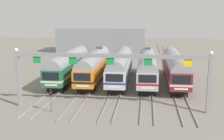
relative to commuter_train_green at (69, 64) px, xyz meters
The scene contains 10 objects.
ground_plane 8.92m from the commuter_train_green, ahead, with size 160.00×160.00×0.00m, color gray.
track_bed 19.19m from the commuter_train_green, 63.42° to the left, with size 18.52×70.00×0.15m.
commuter_train_green is the anchor object (origin of this frame).
commuter_train_orange 4.25m from the commuter_train_green, ahead, with size 2.88×18.06×5.05m.
commuter_train_silver 8.51m from the commuter_train_green, ahead, with size 2.88×18.06×4.77m.
commuter_train_stainless 12.76m from the commuter_train_green, ahead, with size 2.88×18.06×5.05m.
commuter_train_maroon 17.02m from the commuter_train_green, ahead, with size 2.88×18.06×4.77m.
catenary_gantry 16.16m from the commuter_train_green, 57.77° to the right, with size 22.26×0.44×6.97m.
yard_signal_mast 15.48m from the commuter_train_green, 82.09° to the right, with size 0.28×0.35×2.64m.
maintenance_building 34.57m from the commuter_train_green, 89.62° to the left, with size 23.76×10.00×6.89m, color gray.
Camera 1 is at (4.00, -44.96, 10.99)m, focal length 46.12 mm.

